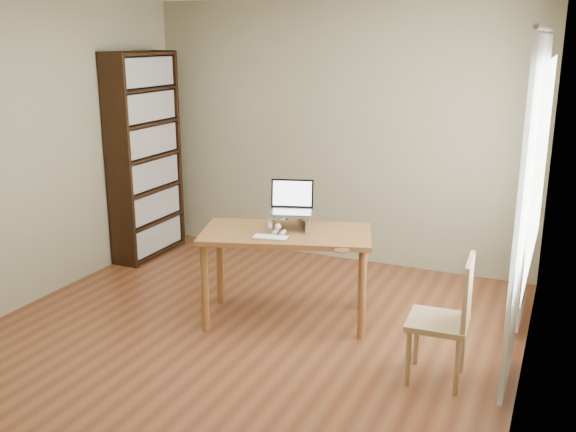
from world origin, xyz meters
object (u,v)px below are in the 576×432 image
(desk, at_px, (286,244))
(keyboard, at_px, (271,238))
(bookshelf, at_px, (145,156))
(laptop, at_px, (293,204))
(cat, at_px, (288,220))
(chair, at_px, (449,316))

(desk, bearing_deg, keyboard, -115.94)
(bookshelf, relative_size, laptop, 5.27)
(keyboard, distance_m, cat, 0.34)
(laptop, distance_m, keyboard, 0.41)
(laptop, xyz_separation_m, keyboard, (-0.03, -0.36, -0.18))
(bookshelf, distance_m, keyboard, 2.30)
(cat, bearing_deg, laptop, 32.68)
(keyboard, relative_size, cat, 0.61)
(desk, xyz_separation_m, laptop, (0.00, 0.14, 0.30))
(desk, relative_size, keyboard, 4.98)
(laptop, relative_size, cat, 0.83)
(laptop, bearing_deg, desk, -107.58)
(bookshelf, bearing_deg, laptop, -21.58)
(cat, relative_size, chair, 0.55)
(desk, height_order, chair, chair)
(bookshelf, height_order, chair, bookshelf)
(keyboard, bearing_deg, desk, 71.85)
(cat, distance_m, chair, 1.56)
(bookshelf, relative_size, desk, 1.43)
(chair, bearing_deg, bookshelf, 154.39)
(bookshelf, xyz_separation_m, laptop, (2.01, -0.79, -0.11))
(bookshelf, xyz_separation_m, keyboard, (1.97, -1.15, -0.29))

